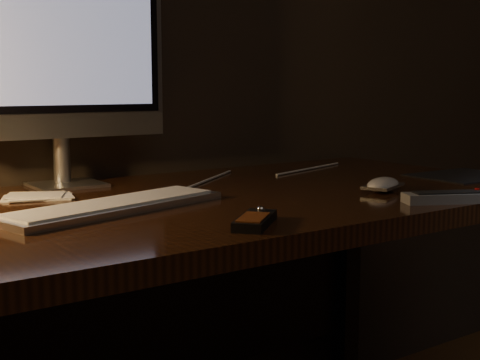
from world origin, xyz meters
TOP-DOWN VIEW (x-y plane):
  - desk at (0.00, 1.93)m, footprint 1.60×0.75m
  - monitor at (-0.16, 2.15)m, footprint 0.47×0.14m
  - keyboard at (-0.19, 1.83)m, footprint 0.47×0.23m
  - mousepad at (0.72, 1.74)m, footprint 0.25×0.20m
  - mouse at (0.37, 1.69)m, footprint 0.13×0.10m
  - media_remote at (-0.06, 1.57)m, footprint 0.13×0.12m
  - tv_remote at (0.38, 1.52)m, footprint 0.19×0.13m
  - papers at (-0.27, 2.04)m, footprint 0.16×0.14m
  - cable at (0.32, 2.04)m, footprint 0.59×0.29m

SIDE VIEW (x-z plane):
  - desk at x=0.00m, z-range 0.25..1.00m
  - mousepad at x=0.72m, z-range 0.75..0.75m
  - cable at x=0.32m, z-range 0.75..0.76m
  - papers at x=-0.27m, z-range 0.75..0.76m
  - keyboard at x=-0.19m, z-range 0.75..0.77m
  - media_remote at x=-0.06m, z-range 0.75..0.77m
  - mouse at x=0.37m, z-range 0.75..0.77m
  - tv_remote at x=0.38m, z-range 0.75..0.77m
  - monitor at x=-0.16m, z-range 0.80..1.29m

